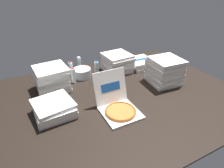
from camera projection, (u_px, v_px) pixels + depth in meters
name	position (u px, v px, depth m)	size (l,w,h in m)	color
ground_plane	(119.00, 96.00, 2.52)	(3.20, 2.40, 0.02)	black
open_pizza_box	(118.00, 105.00, 2.20)	(0.41, 0.54, 0.43)	white
pizza_stack_center_near	(140.00, 63.00, 3.31)	(0.44, 0.46, 0.13)	white
pizza_stack_left_far	(54.00, 109.00, 2.13)	(0.47, 0.48, 0.17)	white
pizza_stack_left_near	(165.00, 71.00, 2.74)	(0.46, 0.45, 0.37)	white
pizza_stack_center_far	(117.00, 63.00, 3.10)	(0.44, 0.46, 0.29)	white
pizza_stack_right_mid	(52.00, 79.00, 2.58)	(0.46, 0.45, 0.33)	white
ice_bucket	(82.00, 73.00, 2.95)	(0.28, 0.28, 0.14)	#B7BABF
water_bottle_0	(73.00, 76.00, 2.77)	(0.06, 0.06, 0.24)	white
water_bottle_1	(71.00, 69.00, 2.97)	(0.06, 0.06, 0.24)	silver
water_bottle_2	(79.00, 64.00, 3.15)	(0.06, 0.06, 0.24)	white
water_bottle_3	(97.00, 68.00, 2.98)	(0.06, 0.06, 0.24)	silver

